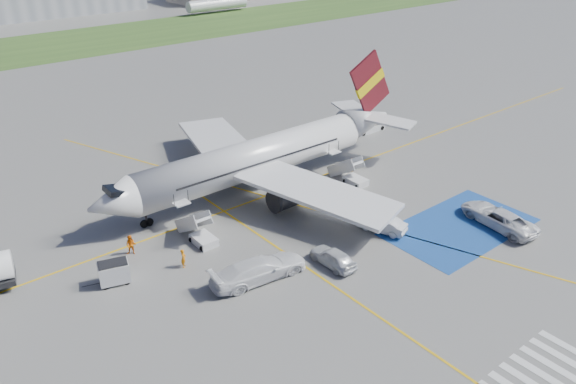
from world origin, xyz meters
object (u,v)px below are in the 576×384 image
gpu_cart (114,274)px  van_white_b (259,266)px  car_silver_a (333,257)px  airliner (265,155)px  van_white_a (499,215)px  belt_loader (369,129)px  car_silver_b (382,224)px

gpu_cart → van_white_b: bearing=-19.4°
car_silver_a → van_white_b: 6.21m
van_white_b → airliner: bearing=-31.6°
airliner → gpu_cart: size_ratio=14.39×
gpu_cart → van_white_a: bearing=-7.1°
belt_loader → car_silver_b: size_ratio=1.12×
airliner → belt_loader: 20.60m
belt_loader → van_white_a: size_ratio=0.86×
gpu_cart → van_white_a: (30.74, -13.64, 0.23)m
car_silver_b → van_white_b: 12.87m
gpu_cart → van_white_a: van_white_a is taller
belt_loader → car_silver_a: bearing=-141.4°
car_silver_b → belt_loader: bearing=-154.0°
belt_loader → car_silver_a: 31.20m
car_silver_b → airliner: bearing=-100.0°
gpu_cart → belt_loader: bearing=31.7°
airliner → car_silver_a: airliner is taller
gpu_cart → van_white_a: 33.63m
gpu_cart → car_silver_b: gpu_cart is taller
car_silver_a → van_white_a: 16.73m
van_white_a → car_silver_a: bearing=-9.0°
airliner → van_white_a: 23.10m
belt_loader → van_white_a: van_white_a is taller
belt_loader → car_silver_a: (-24.54, -19.27, 0.37)m
car_silver_b → car_silver_a: bearing=-10.9°
airliner → car_silver_b: (2.46, -13.98, -2.67)m
belt_loader → van_white_b: bearing=-150.3°
car_silver_b → van_white_b: (-12.82, 1.12, 0.45)m
van_white_a → van_white_b: 22.90m
gpu_cart → car_silver_b: size_ratio=0.58×
van_white_a → airliner: bearing=-52.4°
van_white_b → car_silver_b: bearing=-87.8°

